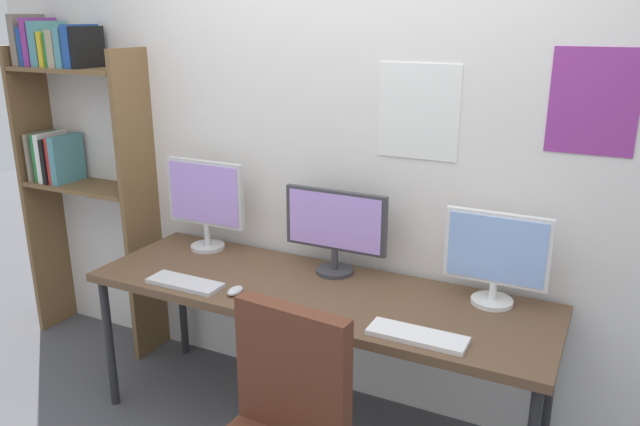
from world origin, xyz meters
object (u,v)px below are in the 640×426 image
object	(u,v)px
computer_mouse	(235,291)
desk	(315,299)
monitor_center	(335,227)
monitor_left	(205,199)
keyboard_left	(185,283)
monitor_right	(496,255)
bookshelf	(73,140)
keyboard_right	(417,336)

from	to	relation	value
computer_mouse	desk	bearing A→B (deg)	35.20
desk	monitor_center	xyz separation A→B (m)	(0.00, 0.21, 0.29)
monitor_center	desk	bearing A→B (deg)	-90.00
monitor_center	computer_mouse	world-z (taller)	monitor_center
monitor_left	keyboard_left	distance (m)	0.55
monitor_right	monitor_center	bearing A→B (deg)	180.00
bookshelf	computer_mouse	distance (m)	1.54
bookshelf	monitor_right	xyz separation A→B (m)	(2.45, -0.02, -0.28)
bookshelf	keyboard_left	distance (m)	1.32
monitor_right	keyboard_left	distance (m)	1.40
desk	monitor_center	distance (m)	0.36
monitor_left	keyboard_right	xyz separation A→B (m)	(1.31, -0.44, -0.26)
desk	keyboard_left	size ratio (longest dim) A/B	5.91
keyboard_left	monitor_left	bearing A→B (deg)	113.65
desk	keyboard_right	size ratio (longest dim) A/B	5.56
keyboard_right	computer_mouse	bearing A→B (deg)	178.58
monitor_center	keyboard_right	distance (m)	0.75
desk	monitor_left	world-z (taller)	monitor_left
desk	computer_mouse	xyz separation A→B (m)	(-0.30, -0.21, 0.07)
bookshelf	monitor_left	bearing A→B (deg)	-1.05
desk	monitor_left	bearing A→B (deg)	164.27
desk	computer_mouse	world-z (taller)	computer_mouse
desk	keyboard_right	xyz separation A→B (m)	(0.56, -0.23, 0.06)
monitor_left	monitor_right	bearing A→B (deg)	-0.00
keyboard_left	monitor_center	bearing A→B (deg)	38.30
monitor_left	monitor_right	world-z (taller)	monitor_left
monitor_center	monitor_right	world-z (taller)	monitor_center
monitor_center	monitor_left	bearing A→B (deg)	180.00
bookshelf	keyboard_left	bearing A→B (deg)	-22.06
monitor_right	computer_mouse	size ratio (longest dim) A/B	4.60
keyboard_left	computer_mouse	xyz separation A→B (m)	(0.26, 0.02, 0.01)
keyboard_right	computer_mouse	world-z (taller)	computer_mouse
monitor_right	keyboard_left	world-z (taller)	monitor_right
monitor_center	keyboard_right	size ratio (longest dim) A/B	1.33
monitor_center	keyboard_right	world-z (taller)	monitor_center
desk	monitor_left	xyz separation A→B (m)	(-0.75, 0.21, 0.32)
bookshelf	monitor_right	distance (m)	2.46
desk	monitor_center	size ratio (longest dim) A/B	4.17
monitor_center	keyboard_left	size ratio (longest dim) A/B	1.42
bookshelf	keyboard_left	world-z (taller)	bookshelf
computer_mouse	bookshelf	bearing A→B (deg)	162.59
bookshelf	keyboard_right	world-z (taller)	bookshelf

